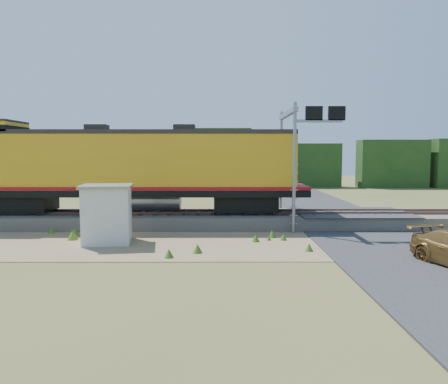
{
  "coord_description": "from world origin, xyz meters",
  "views": [
    {
      "loc": [
        -1.18,
        -21.46,
        4.54
      ],
      "look_at": [
        -1.12,
        3.0,
        2.4
      ],
      "focal_mm": 35.0,
      "sensor_mm": 36.0,
      "label": 1
    }
  ],
  "objects": [
    {
      "name": "rails",
      "position": [
        0.0,
        6.0,
        0.88
      ],
      "size": [
        70.0,
        1.54,
        0.16
      ],
      "color": "brown",
      "rests_on": "ballast"
    },
    {
      "name": "signal_gantry",
      "position": [
        3.24,
        5.32,
        5.56
      ],
      "size": [
        2.95,
        6.2,
        7.44
      ],
      "color": "gray",
      "rests_on": "ground"
    },
    {
      "name": "ground",
      "position": [
        0.0,
        0.0,
        0.0
      ],
      "size": [
        140.0,
        140.0,
        0.0
      ],
      "primitive_type": "plane",
      "color": "#475123",
      "rests_on": "ground"
    },
    {
      "name": "dirt_shoulder",
      "position": [
        -2.0,
        0.5,
        0.01
      ],
      "size": [
        26.0,
        8.0,
        0.03
      ],
      "primitive_type": "cube",
      "color": "#8C7754",
      "rests_on": "ground"
    },
    {
      "name": "road",
      "position": [
        7.0,
        0.74,
        0.09
      ],
      "size": [
        7.0,
        66.0,
        0.86
      ],
      "color": "#38383A",
      "rests_on": "ground"
    },
    {
      "name": "weed_clumps",
      "position": [
        -3.5,
        0.1,
        0.0
      ],
      "size": [
        15.0,
        6.2,
        0.56
      ],
      "primitive_type": null,
      "color": "#41661D",
      "rests_on": "ground"
    },
    {
      "name": "ballast",
      "position": [
        0.0,
        6.0,
        0.4
      ],
      "size": [
        70.0,
        5.0,
        0.8
      ],
      "primitive_type": "cube",
      "color": "slate",
      "rests_on": "ground"
    },
    {
      "name": "shed",
      "position": [
        -7.07,
        0.56,
        1.51
      ],
      "size": [
        2.83,
        2.83,
        2.98
      ],
      "rotation": [
        0.0,
        0.0,
        0.14
      ],
      "color": "silver",
      "rests_on": "ground"
    },
    {
      "name": "tree_line_north",
      "position": [
        0.0,
        38.0,
        3.07
      ],
      "size": [
        130.0,
        3.0,
        6.5
      ],
      "color": "#1A3E16",
      "rests_on": "ground"
    },
    {
      "name": "locomotive",
      "position": [
        -7.18,
        6.0,
        3.74
      ],
      "size": [
        21.87,
        3.34,
        5.64
      ],
      "color": "black",
      "rests_on": "rails"
    }
  ]
}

